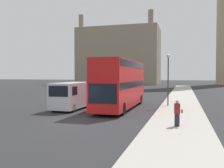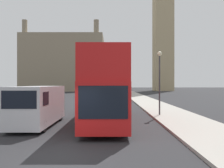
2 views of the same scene
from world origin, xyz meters
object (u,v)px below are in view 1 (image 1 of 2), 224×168
(red_double_decker_bus, at_px, (121,82))
(street_lamp, at_px, (168,71))
(pedestrian, at_px, (177,113))
(white_van, at_px, (72,95))

(red_double_decker_bus, height_order, street_lamp, street_lamp)
(pedestrian, distance_m, street_lamp, 10.49)
(red_double_decker_bus, relative_size, white_van, 2.01)
(pedestrian, relative_size, street_lamp, 0.31)
(white_van, relative_size, pedestrian, 3.63)
(red_double_decker_bus, xyz_separation_m, white_van, (-4.26, -1.76, -1.19))
(red_double_decker_bus, distance_m, white_van, 4.76)
(red_double_decker_bus, height_order, pedestrian, red_double_decker_bus)
(white_van, height_order, street_lamp, street_lamp)
(street_lamp, bearing_deg, white_van, -154.93)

